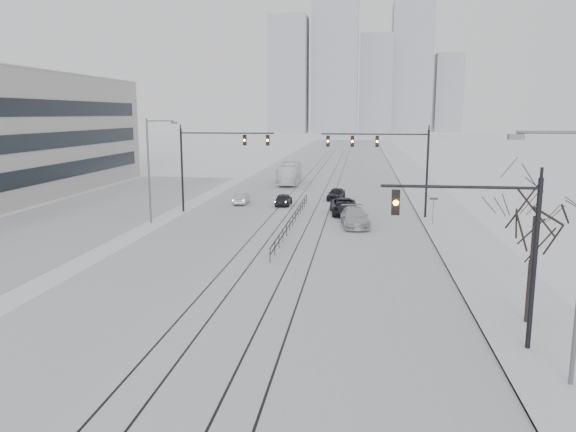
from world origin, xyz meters
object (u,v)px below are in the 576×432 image
(traffic_mast_near, at_px, (493,239))
(sedan_nb_front, at_px, (344,207))
(sedan_sb_inner, at_px, (283,199))
(sedan_nb_far, at_px, (336,194))
(sedan_sb_outer, at_px, (242,198))
(bare_tree, at_px, (534,228))
(sedan_nb_right, at_px, (355,218))
(box_truck, at_px, (290,174))

(traffic_mast_near, xyz_separation_m, sedan_nb_front, (-6.63, 30.28, -3.82))
(sedan_sb_inner, relative_size, sedan_nb_far, 0.97)
(sedan_sb_outer, xyz_separation_m, sedan_nb_far, (9.77, 4.21, 0.05))
(bare_tree, xyz_separation_m, sedan_nb_right, (-7.99, 21.58, -3.71))
(traffic_mast_near, height_order, bare_tree, traffic_mast_near)
(sedan_sb_outer, relative_size, sedan_nb_far, 0.96)
(bare_tree, bearing_deg, traffic_mast_near, -128.76)
(sedan_sb_inner, bearing_deg, sedan_nb_right, 127.07)
(traffic_mast_near, xyz_separation_m, sedan_sb_outer, (-17.59, 35.18, -3.95))
(sedan_nb_front, bearing_deg, box_truck, 103.45)
(traffic_mast_near, distance_m, sedan_sb_outer, 39.54)
(traffic_mast_near, relative_size, sedan_nb_right, 1.30)
(sedan_nb_right, distance_m, box_truck, 29.82)
(sedan_sb_inner, relative_size, sedan_nb_right, 0.70)
(traffic_mast_near, xyz_separation_m, sedan_nb_far, (-7.82, 39.39, -3.90))
(bare_tree, distance_m, sedan_sb_inner, 35.59)
(sedan_sb_inner, distance_m, sedan_nb_right, 12.68)
(bare_tree, xyz_separation_m, sedan_sb_inner, (-15.48, 31.81, -3.85))
(traffic_mast_near, xyz_separation_m, box_truck, (-14.75, 52.95, -3.14))
(bare_tree, bearing_deg, box_truck, 108.96)
(traffic_mast_near, bearing_deg, sedan_nb_front, 102.36)
(sedan_sb_inner, bearing_deg, sedan_nb_front, 145.67)
(sedan_sb_outer, bearing_deg, box_truck, -101.91)
(sedan_nb_front, bearing_deg, sedan_sb_inner, 138.56)
(sedan_nb_right, bearing_deg, sedan_nb_far, 91.89)
(sedan_nb_right, distance_m, sedan_nb_far, 14.97)
(sedan_sb_outer, bearing_deg, sedan_sb_inner, 172.55)
(sedan_nb_front, distance_m, sedan_nb_right, 5.79)
(sedan_nb_front, height_order, sedan_nb_far, sedan_nb_front)
(sedan_nb_front, bearing_deg, bare_tree, -77.90)
(bare_tree, relative_size, sedan_nb_right, 1.13)
(sedan_nb_far, bearing_deg, sedan_nb_right, -71.25)
(sedan_nb_right, relative_size, sedan_nb_far, 1.40)
(traffic_mast_near, bearing_deg, sedan_nb_far, 101.23)
(traffic_mast_near, relative_size, sedan_sb_outer, 1.90)
(sedan_sb_inner, height_order, box_truck, box_truck)
(bare_tree, xyz_separation_m, sedan_nb_front, (-9.04, 27.27, -3.74))
(sedan_nb_right, xyz_separation_m, box_truck, (-9.17, 28.37, 0.64))
(traffic_mast_near, relative_size, sedan_nb_front, 1.30)
(sedan_sb_inner, xyz_separation_m, sedan_nb_front, (6.44, -4.54, 0.11))
(traffic_mast_near, relative_size, bare_tree, 1.15)
(sedan_sb_outer, distance_m, sedan_nb_far, 10.64)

